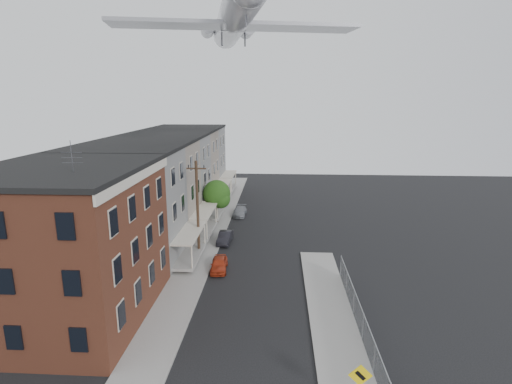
# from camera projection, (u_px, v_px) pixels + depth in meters

# --- Properties ---
(sidewalk_left) EXTENTS (3.00, 62.00, 0.12)m
(sidewalk_left) POSITION_uv_depth(u_px,v_px,m) (211.00, 234.00, 43.47)
(sidewalk_left) COLOR gray
(sidewalk_left) RESTS_ON ground
(sidewalk_right) EXTENTS (3.00, 26.00, 0.12)m
(sidewalk_right) POSITION_uv_depth(u_px,v_px,m) (335.00, 330.00, 25.36)
(sidewalk_right) COLOR gray
(sidewalk_right) RESTS_ON ground
(curb_left) EXTENTS (0.15, 62.00, 0.14)m
(curb_left) POSITION_uv_depth(u_px,v_px,m) (224.00, 234.00, 43.39)
(curb_left) COLOR gray
(curb_left) RESTS_ON ground
(curb_right) EXTENTS (0.15, 26.00, 0.14)m
(curb_right) POSITION_uv_depth(u_px,v_px,m) (312.00, 329.00, 25.44)
(curb_right) COLOR gray
(curb_right) RESTS_ON ground
(corner_building) EXTENTS (10.31, 12.30, 12.15)m
(corner_building) POSITION_uv_depth(u_px,v_px,m) (67.00, 244.00, 26.14)
(corner_building) COLOR #321810
(corner_building) RESTS_ON ground
(row_house_a) EXTENTS (11.98, 7.00, 10.30)m
(row_house_a) POSITION_uv_depth(u_px,v_px,m) (123.00, 206.00, 35.38)
(row_house_a) COLOR #5E5E5C
(row_house_a) RESTS_ON ground
(row_house_b) EXTENTS (11.98, 7.00, 10.30)m
(row_house_b) POSITION_uv_depth(u_px,v_px,m) (148.00, 189.00, 42.18)
(row_house_b) COLOR #706659
(row_house_b) RESTS_ON ground
(row_house_c) EXTENTS (11.98, 7.00, 10.30)m
(row_house_c) POSITION_uv_depth(u_px,v_px,m) (167.00, 176.00, 48.98)
(row_house_c) COLOR #5E5E5C
(row_house_c) RESTS_ON ground
(row_house_d) EXTENTS (11.98, 7.00, 10.30)m
(row_house_d) POSITION_uv_depth(u_px,v_px,m) (180.00, 167.00, 55.78)
(row_house_d) COLOR #706659
(row_house_d) RESTS_ON ground
(row_house_e) EXTENTS (11.98, 7.00, 10.30)m
(row_house_e) POSITION_uv_depth(u_px,v_px,m) (191.00, 159.00, 62.59)
(row_house_e) COLOR #5E5E5C
(row_house_e) RESTS_ON ground
(chainlink_fence) EXTENTS (0.06, 18.06, 1.90)m
(chainlink_fence) POSITION_uv_depth(u_px,v_px,m) (363.00, 327.00, 24.09)
(chainlink_fence) COLOR gray
(chainlink_fence) RESTS_ON ground
(warning_sign) EXTENTS (1.10, 0.11, 2.80)m
(warning_sign) POSITION_uv_depth(u_px,v_px,m) (360.00, 382.00, 18.11)
(warning_sign) COLOR #515156
(warning_sign) RESTS_ON ground
(utility_pole) EXTENTS (1.80, 0.26, 9.00)m
(utility_pole) POSITION_uv_depth(u_px,v_px,m) (198.00, 207.00, 36.59)
(utility_pole) COLOR black
(utility_pole) RESTS_ON ground
(street_tree) EXTENTS (3.22, 3.20, 5.20)m
(street_tree) POSITION_uv_depth(u_px,v_px,m) (218.00, 195.00, 46.49)
(street_tree) COLOR black
(street_tree) RESTS_ON ground
(car_near) EXTENTS (1.56, 3.45, 1.15)m
(car_near) POSITION_uv_depth(u_px,v_px,m) (219.00, 264.00, 34.23)
(car_near) COLOR #B33317
(car_near) RESTS_ON ground
(car_mid) EXTENTS (1.39, 3.58, 1.16)m
(car_mid) POSITION_uv_depth(u_px,v_px,m) (225.00, 237.00, 40.74)
(car_mid) COLOR black
(car_mid) RESTS_ON ground
(car_far) EXTENTS (1.62, 3.75, 1.07)m
(car_far) POSITION_uv_depth(u_px,v_px,m) (240.00, 211.00, 50.22)
(car_far) COLOR gray
(car_far) RESTS_ON ground
(airplane) EXTENTS (21.66, 24.74, 7.11)m
(airplane) POSITION_uv_depth(u_px,v_px,m) (234.00, 18.00, 35.97)
(airplane) COLOR white
(airplane) RESTS_ON ground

